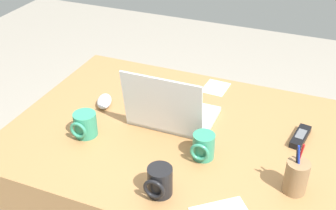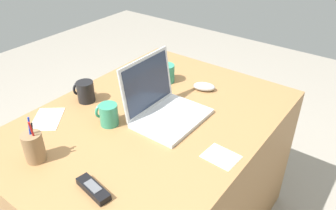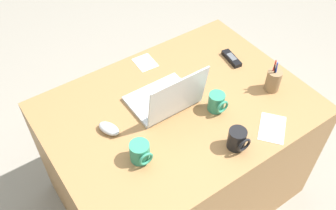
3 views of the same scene
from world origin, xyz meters
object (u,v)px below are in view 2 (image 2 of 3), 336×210
object	(u,v)px
computer_mouse	(204,87)
cordless_phone	(93,189)
coffee_mug_white	(108,114)
coffee_mug_tall	(166,73)
coffee_mug_spare	(85,91)
pen_holder	(34,147)
laptop	(164,106)

from	to	relation	value
computer_mouse	cordless_phone	xyz separation A→B (m)	(-0.80, -0.07, -0.01)
coffee_mug_white	coffee_mug_tall	bearing A→B (deg)	5.14
coffee_mug_spare	cordless_phone	world-z (taller)	coffee_mug_spare
computer_mouse	coffee_mug_tall	world-z (taller)	coffee_mug_tall
computer_mouse	pen_holder	xyz separation A→B (m)	(-0.82, 0.22, 0.04)
coffee_mug_tall	coffee_mug_spare	size ratio (longest dim) A/B	0.99
laptop	coffee_mug_tall	world-z (taller)	laptop
computer_mouse	coffee_mug_white	distance (m)	0.52
coffee_mug_spare	pen_holder	size ratio (longest dim) A/B	0.55
laptop	cordless_phone	world-z (taller)	laptop
coffee_mug_white	coffee_mug_spare	distance (m)	0.24
coffee_mug_tall	pen_holder	xyz separation A→B (m)	(-0.78, 0.01, 0.01)
coffee_mug_tall	laptop	bearing A→B (deg)	-144.21
coffee_mug_tall	cordless_phone	distance (m)	0.81
computer_mouse	coffee_mug_tall	distance (m)	0.22
pen_holder	computer_mouse	bearing A→B (deg)	-15.18
laptop	computer_mouse	world-z (taller)	laptop
laptop	coffee_mug_tall	distance (m)	0.33
laptop	coffee_mug_white	bearing A→B (deg)	140.03
laptop	coffee_mug_spare	distance (m)	0.40
laptop	pen_holder	bearing A→B (deg)	158.07
cordless_phone	coffee_mug_tall	bearing A→B (deg)	20.12
coffee_mug_spare	pen_holder	world-z (taller)	pen_holder
coffee_mug_tall	cordless_phone	bearing A→B (deg)	-159.88
computer_mouse	coffee_mug_white	world-z (taller)	coffee_mug_white
computer_mouse	coffee_mug_white	size ratio (longest dim) A/B	1.15
computer_mouse	coffee_mug_tall	bearing A→B (deg)	78.62
computer_mouse	pen_holder	bearing A→B (deg)	143.08
laptop	cordless_phone	distance (m)	0.50
computer_mouse	coffee_mug_white	xyz separation A→B (m)	(-0.49, 0.17, 0.03)
coffee_mug_white	coffee_mug_spare	world-z (taller)	coffee_mug_spare
coffee_mug_white	coffee_mug_spare	xyz separation A→B (m)	(0.07, 0.22, 0.00)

